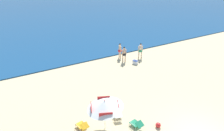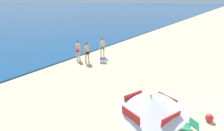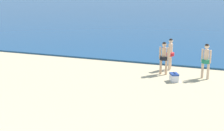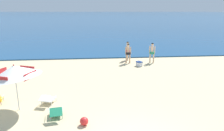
{
  "view_description": "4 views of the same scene",
  "coord_description": "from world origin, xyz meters",
  "px_view_note": "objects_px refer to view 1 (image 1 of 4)",
  "views": [
    {
      "loc": [
        -9.23,
        -5.54,
        9.35
      ],
      "look_at": [
        -1.34,
        8.63,
        1.49
      ],
      "focal_mm": 32.91,
      "sensor_mm": 36.0,
      "label": 1
    },
    {
      "loc": [
        -9.75,
        1.7,
        4.91
      ],
      "look_at": [
        0.18,
        8.07,
        0.86
      ],
      "focal_mm": 30.16,
      "sensor_mm": 36.0,
      "label": 2
    },
    {
      "loc": [
        4.8,
        -4.19,
        4.4
      ],
      "look_at": [
        0.26,
        7.99,
        1.17
      ],
      "focal_mm": 50.72,
      "sensor_mm": 36.0,
      "label": 3
    },
    {
      "loc": [
        -1.29,
        -5.39,
        4.41
      ],
      "look_at": [
        0.02,
        7.95,
        0.79
      ],
      "focal_mm": 32.66,
      "sensor_mm": 36.0,
      "label": 4
    }
  ],
  "objects_px": {
    "lounge_chair_beside_umbrella": "(117,114)",
    "person_standing_beside": "(140,50)",
    "lounge_chair_under_umbrella": "(82,125)",
    "person_standing_near_shore": "(124,53)",
    "lounge_chair_facing_sea": "(137,124)",
    "cooler_box": "(135,62)",
    "beach_ball": "(158,125)",
    "beach_umbrella_striped_main": "(105,104)",
    "person_wading_in": "(120,50)"
  },
  "relations": [
    {
      "from": "lounge_chair_facing_sea",
      "to": "beach_ball",
      "type": "bearing_deg",
      "value": -30.07
    },
    {
      "from": "person_standing_near_shore",
      "to": "lounge_chair_under_umbrella",
      "type": "bearing_deg",
      "value": -136.34
    },
    {
      "from": "person_wading_in",
      "to": "cooler_box",
      "type": "distance_m",
      "value": 2.39
    },
    {
      "from": "lounge_chair_beside_umbrella",
      "to": "person_standing_near_shore",
      "type": "height_order",
      "value": "person_standing_near_shore"
    },
    {
      "from": "person_wading_in",
      "to": "person_standing_beside",
      "type": "bearing_deg",
      "value": -30.9
    },
    {
      "from": "cooler_box",
      "to": "person_wading_in",
      "type": "bearing_deg",
      "value": 105.42
    },
    {
      "from": "beach_umbrella_striped_main",
      "to": "person_wading_in",
      "type": "height_order",
      "value": "beach_umbrella_striped_main"
    },
    {
      "from": "lounge_chair_beside_umbrella",
      "to": "person_standing_beside",
      "type": "relative_size",
      "value": 0.56
    },
    {
      "from": "lounge_chair_facing_sea",
      "to": "person_wading_in",
      "type": "height_order",
      "value": "person_wading_in"
    },
    {
      "from": "person_standing_beside",
      "to": "cooler_box",
      "type": "relative_size",
      "value": 2.92
    },
    {
      "from": "lounge_chair_under_umbrella",
      "to": "cooler_box",
      "type": "height_order",
      "value": "lounge_chair_under_umbrella"
    },
    {
      "from": "lounge_chair_facing_sea",
      "to": "beach_ball",
      "type": "height_order",
      "value": "lounge_chair_facing_sea"
    },
    {
      "from": "lounge_chair_under_umbrella",
      "to": "lounge_chair_facing_sea",
      "type": "distance_m",
      "value": 3.47
    },
    {
      "from": "lounge_chair_facing_sea",
      "to": "person_standing_near_shore",
      "type": "distance_m",
      "value": 10.12
    },
    {
      "from": "beach_umbrella_striped_main",
      "to": "cooler_box",
      "type": "xyz_separation_m",
      "value": [
        7.21,
        6.98,
        -1.65
      ]
    },
    {
      "from": "lounge_chair_facing_sea",
      "to": "cooler_box",
      "type": "bearing_deg",
      "value": 55.59
    },
    {
      "from": "lounge_chair_under_umbrella",
      "to": "person_wading_in",
      "type": "height_order",
      "value": "person_wading_in"
    },
    {
      "from": "person_standing_near_shore",
      "to": "person_standing_beside",
      "type": "xyz_separation_m",
      "value": [
        2.09,
        -0.07,
        0.03
      ]
    },
    {
      "from": "beach_umbrella_striped_main",
      "to": "person_standing_near_shore",
      "type": "height_order",
      "value": "beach_umbrella_striped_main"
    },
    {
      "from": "beach_umbrella_striped_main",
      "to": "lounge_chair_facing_sea",
      "type": "height_order",
      "value": "beach_umbrella_striped_main"
    },
    {
      "from": "lounge_chair_beside_umbrella",
      "to": "beach_ball",
      "type": "height_order",
      "value": "lounge_chair_beside_umbrella"
    },
    {
      "from": "lounge_chair_under_umbrella",
      "to": "beach_ball",
      "type": "bearing_deg",
      "value": -27.53
    },
    {
      "from": "cooler_box",
      "to": "beach_ball",
      "type": "distance_m",
      "value": 9.54
    },
    {
      "from": "person_wading_in",
      "to": "cooler_box",
      "type": "xyz_separation_m",
      "value": [
        0.6,
        -2.18,
        -0.79
      ]
    },
    {
      "from": "beach_umbrella_striped_main",
      "to": "person_wading_in",
      "type": "bearing_deg",
      "value": 54.16
    },
    {
      "from": "beach_umbrella_striped_main",
      "to": "lounge_chair_under_umbrella",
      "type": "xyz_separation_m",
      "value": [
        -1.28,
        0.65,
        -1.58
      ]
    },
    {
      "from": "person_standing_near_shore",
      "to": "person_wading_in",
      "type": "distance_m",
      "value": 1.11
    },
    {
      "from": "person_standing_beside",
      "to": "lounge_chair_under_umbrella",
      "type": "bearing_deg",
      "value": -143.32
    },
    {
      "from": "lounge_chair_under_umbrella",
      "to": "person_standing_near_shore",
      "type": "relative_size",
      "value": 0.58
    },
    {
      "from": "lounge_chair_under_umbrella",
      "to": "lounge_chair_facing_sea",
      "type": "height_order",
      "value": "lounge_chair_under_umbrella"
    },
    {
      "from": "person_wading_in",
      "to": "beach_umbrella_striped_main",
      "type": "bearing_deg",
      "value": -125.84
    },
    {
      "from": "lounge_chair_under_umbrella",
      "to": "cooler_box",
      "type": "xyz_separation_m",
      "value": [
        8.5,
        6.32,
        -0.07
      ]
    },
    {
      "from": "beach_umbrella_striped_main",
      "to": "lounge_chair_beside_umbrella",
      "type": "relative_size",
      "value": 2.95
    },
    {
      "from": "lounge_chair_under_umbrella",
      "to": "person_standing_near_shore",
      "type": "distance_m",
      "value": 10.75
    },
    {
      "from": "person_wading_in",
      "to": "lounge_chair_under_umbrella",
      "type": "bearing_deg",
      "value": -132.89
    },
    {
      "from": "person_standing_beside",
      "to": "person_wading_in",
      "type": "height_order",
      "value": "person_standing_beside"
    },
    {
      "from": "lounge_chair_beside_umbrella",
      "to": "person_wading_in",
      "type": "distance_m",
      "value": 10.26
    },
    {
      "from": "person_wading_in",
      "to": "beach_ball",
      "type": "xyz_separation_m",
      "value": [
        -3.59,
        -10.75,
        -0.82
      ]
    },
    {
      "from": "person_standing_near_shore",
      "to": "lounge_chair_facing_sea",
      "type": "bearing_deg",
      "value": -117.46
    },
    {
      "from": "lounge_chair_facing_sea",
      "to": "lounge_chair_under_umbrella",
      "type": "bearing_deg",
      "value": 153.48
    },
    {
      "from": "lounge_chair_facing_sea",
      "to": "beach_ball",
      "type": "xyz_separation_m",
      "value": [
        1.2,
        -0.69,
        -0.1
      ]
    },
    {
      "from": "beach_umbrella_striped_main",
      "to": "lounge_chair_facing_sea",
      "type": "xyz_separation_m",
      "value": [
        1.82,
        -0.9,
        -1.58
      ]
    },
    {
      "from": "lounge_chair_under_umbrella",
      "to": "beach_ball",
      "type": "relative_size",
      "value": 2.91
    },
    {
      "from": "beach_umbrella_striped_main",
      "to": "lounge_chair_facing_sea",
      "type": "relative_size",
      "value": 2.97
    },
    {
      "from": "person_standing_beside",
      "to": "cooler_box",
      "type": "height_order",
      "value": "person_standing_beside"
    },
    {
      "from": "beach_umbrella_striped_main",
      "to": "person_wading_in",
      "type": "distance_m",
      "value": 11.33
    },
    {
      "from": "lounge_chair_facing_sea",
      "to": "person_standing_beside",
      "type": "relative_size",
      "value": 0.55
    },
    {
      "from": "beach_umbrella_striped_main",
      "to": "lounge_chair_beside_umbrella",
      "type": "bearing_deg",
      "value": 21.54
    },
    {
      "from": "person_standing_beside",
      "to": "beach_ball",
      "type": "distance_m",
      "value": 11.1
    },
    {
      "from": "person_standing_near_shore",
      "to": "cooler_box",
      "type": "xyz_separation_m",
      "value": [
        0.74,
        -1.08,
        -0.78
      ]
    }
  ]
}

